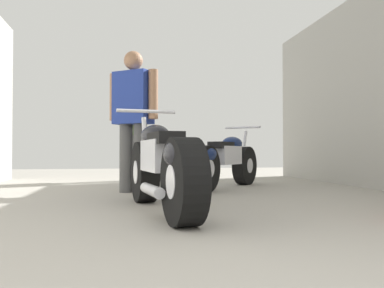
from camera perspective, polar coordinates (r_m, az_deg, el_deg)
name	(u,v)px	position (r m, az deg, el deg)	size (l,w,h in m)	color
ground_plane	(186,200)	(4.22, -0.89, -8.06)	(16.64, 16.64, 0.00)	#9E998E
motorcycle_maroon_cruiser	(161,166)	(3.34, -4.42, -3.10)	(0.62, 1.99, 0.93)	black
motorcycle_black_naked	(225,161)	(5.60, 4.75, -2.42)	(1.37, 1.59, 0.90)	black
mechanic_in_blue	(133,112)	(5.03, -8.43, 4.49)	(0.63, 0.52, 1.77)	#4C4C4C
mechanic_with_helmet	(134,124)	(7.06, -8.36, 2.92)	(0.33, 0.66, 1.68)	#4C4C4C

